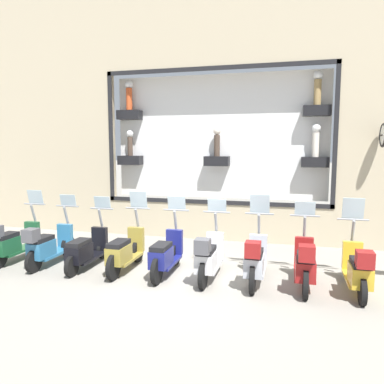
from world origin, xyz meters
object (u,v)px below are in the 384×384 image
scooter_black_6 (86,250)px  scooter_teal_7 (47,246)px  scooter_green_8 (13,242)px  scooter_yellow_0 (358,270)px  scooter_silver_2 (255,261)px  scooter_olive_5 (125,252)px  scooter_red_1 (305,265)px  scooter_navy_4 (166,255)px  scooter_white_3 (208,257)px

scooter_black_6 → scooter_teal_7: (-0.06, 0.94, 0.06)m
scooter_green_8 → scooter_yellow_0: bearing=-90.0°
scooter_silver_2 → scooter_teal_7: 4.70m
scooter_silver_2 → scooter_olive_5: 2.82m
scooter_yellow_0 → scooter_olive_5: (0.07, 4.70, -0.02)m
scooter_red_1 → scooter_green_8: scooter_green_8 is taller
scooter_navy_4 → scooter_olive_5: 0.94m
scooter_silver_2 → scooter_teal_7: size_ratio=1.01×
scooter_olive_5 → scooter_black_6: 0.94m
scooter_white_3 → scooter_green_8: (0.00, 4.70, -0.00)m
scooter_olive_5 → scooter_green_8: scooter_olive_5 is taller
scooter_yellow_0 → scooter_navy_4: bearing=89.0°
scooter_yellow_0 → scooter_black_6: 5.64m
scooter_teal_7 → scooter_black_6: bearing=-86.5°
scooter_navy_4 → scooter_black_6: scooter_navy_4 is taller
scooter_red_1 → scooter_silver_2: scooter_silver_2 is taller
scooter_red_1 → scooter_olive_5: size_ratio=1.00×
scooter_white_3 → scooter_red_1: bearing=-89.9°
scooter_yellow_0 → scooter_silver_2: 1.88m
scooter_red_1 → scooter_navy_4: bearing=88.8°
scooter_white_3 → scooter_teal_7: 3.76m
scooter_green_8 → scooter_navy_4: bearing=-89.1°
scooter_navy_4 → scooter_green_8: size_ratio=1.00×
scooter_yellow_0 → scooter_teal_7: scooter_yellow_0 is taller
scooter_black_6 → scooter_teal_7: scooter_teal_7 is taller
scooter_black_6 → scooter_navy_4: bearing=-89.7°
scooter_navy_4 → scooter_teal_7: size_ratio=1.01×
scooter_red_1 → scooter_green_8: bearing=90.0°
scooter_white_3 → scooter_teal_7: size_ratio=1.00×
scooter_olive_5 → scooter_silver_2: bearing=-91.2°
scooter_yellow_0 → scooter_olive_5: size_ratio=0.99×
scooter_yellow_0 → scooter_silver_2: (0.01, 1.88, 0.02)m
scooter_yellow_0 → scooter_green_8: scooter_yellow_0 is taller
scooter_navy_4 → scooter_olive_5: scooter_olive_5 is taller
scooter_yellow_0 → scooter_red_1: bearing=89.6°
scooter_navy_4 → scooter_black_6: 1.88m
scooter_red_1 → scooter_black_6: bearing=89.4°
scooter_silver_2 → scooter_black_6: scooter_silver_2 is taller
scooter_teal_7 → scooter_green_8: 0.94m
scooter_yellow_0 → scooter_white_3: size_ratio=0.99×
scooter_red_1 → scooter_green_8: (-0.00, 6.58, -0.00)m
scooter_olive_5 → scooter_red_1: bearing=-90.9°
scooter_silver_2 → scooter_white_3: bearing=90.3°
scooter_silver_2 → scooter_black_6: (0.05, 3.76, -0.08)m
scooter_silver_2 → scooter_green_8: scooter_silver_2 is taller
scooter_black_6 → scooter_olive_5: bearing=-89.3°
scooter_red_1 → scooter_white_3: bearing=90.1°
scooter_silver_2 → scooter_green_8: size_ratio=1.00×
scooter_red_1 → scooter_navy_4: (0.06, 2.82, -0.04)m
scooter_white_3 → scooter_teal_7: bearing=90.1°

